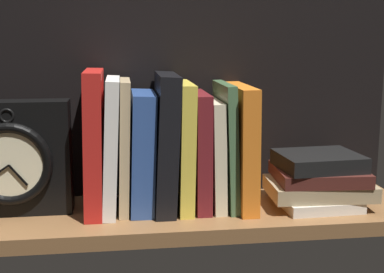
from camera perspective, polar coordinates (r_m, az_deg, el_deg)
ground_plane at (r=92.98cm, az=-2.14°, el=-8.60°), size 85.32×22.10×2.50cm
back_panel at (r=98.66cm, az=-2.82°, el=4.61°), size 85.32×1.20×37.99cm
book_red_requiem at (r=90.57cm, az=-10.56°, el=-0.57°), size 3.44×14.63×24.16cm
book_white_catcher at (r=90.60cm, az=-8.75°, el=-0.94°), size 3.36×14.38×22.86cm
book_tan_shortstories at (r=90.61cm, az=-7.35°, el=-0.99°), size 2.39×12.04×22.54cm
book_blue_modern at (r=90.90cm, az=-5.41°, el=-1.60°), size 4.64×13.13×20.47cm
book_black_skeptic at (r=90.81cm, az=-2.94°, el=-0.59°), size 4.53×15.22×23.54cm
book_yellow_seinlanguage at (r=91.28cm, az=-0.91°, el=-0.99°), size 2.91×14.35×21.98cm
book_maroon_dawkins at (r=91.83cm, az=0.81°, el=-1.48°), size 2.55×13.60×20.18cm
book_cream_twain at (r=92.39cm, az=2.40°, el=-1.83°), size 2.47×13.42×18.90cm
book_green_romantic at (r=92.47cm, az=3.71°, el=-0.92°), size 2.52×14.24×21.80cm
book_orange_pandolfini at (r=93.06cm, az=5.27°, el=-1.00°), size 3.23×16.82×21.35cm
framed_clock at (r=92.72cm, az=-18.92°, el=-2.30°), size 19.21×6.50×19.21cm
book_stack_side at (r=96.09cm, az=13.52°, el=-4.59°), size 18.39×14.17×9.42cm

